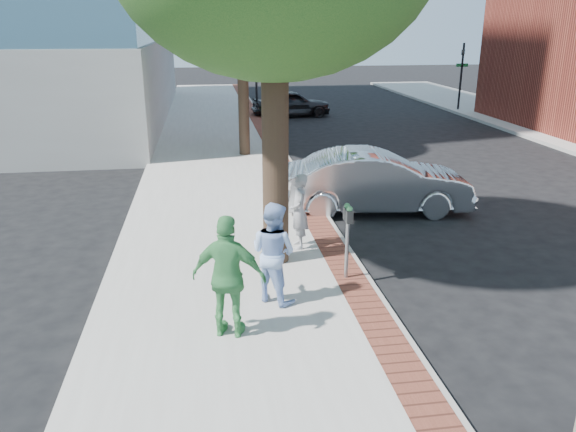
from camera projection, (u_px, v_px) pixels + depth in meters
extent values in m
plane|color=black|center=(323.00, 307.00, 9.95)|extent=(120.00, 120.00, 0.00)
cube|color=#9E9991|center=(222.00, 186.00, 17.21)|extent=(5.00, 60.00, 0.15)
cube|color=brown|center=(293.00, 180.00, 17.49)|extent=(0.60, 60.00, 0.01)
cube|color=gray|center=(304.00, 182.00, 17.56)|extent=(0.10, 60.00, 0.15)
cylinder|color=black|center=(256.00, 81.00, 30.06)|extent=(0.12, 0.12, 3.80)
imported|color=black|center=(256.00, 60.00, 29.70)|extent=(0.18, 0.15, 0.90)
cube|color=#1E7238|center=(256.00, 67.00, 29.83)|extent=(0.70, 0.03, 0.18)
cylinder|color=black|center=(461.00, 78.00, 31.66)|extent=(0.12, 0.12, 3.80)
imported|color=black|center=(463.00, 58.00, 31.31)|extent=(0.18, 0.15, 0.90)
cube|color=#1E7238|center=(462.00, 65.00, 31.43)|extent=(0.70, 0.03, 0.18)
cylinder|color=black|center=(275.00, 155.00, 10.89)|extent=(0.52, 0.52, 4.40)
cylinder|color=black|center=(244.00, 102.00, 20.45)|extent=(0.40, 0.40, 3.85)
ellipsoid|color=#123F18|center=(241.00, 7.00, 19.40)|extent=(4.80, 4.80, 3.94)
cylinder|color=gray|center=(347.00, 250.00, 10.59)|extent=(0.07, 0.07, 1.15)
cube|color=#2D3030|center=(349.00, 217.00, 10.28)|extent=(0.12, 0.14, 0.24)
cube|color=#2D3030|center=(347.00, 214.00, 10.45)|extent=(0.12, 0.14, 0.24)
sphere|color=#3F8C4C|center=(350.00, 209.00, 10.23)|extent=(0.11, 0.11, 0.11)
sphere|color=#3F8C4C|center=(347.00, 206.00, 10.40)|extent=(0.11, 0.11, 0.11)
imported|color=#999A9E|center=(299.00, 211.00, 12.01)|extent=(0.40, 0.60, 1.63)
imported|color=#96B4E8|center=(273.00, 252.00, 9.65)|extent=(1.10, 1.09, 1.79)
imported|color=#459852|center=(229.00, 277.00, 8.50)|extent=(1.24, 0.81, 1.96)
imported|color=silver|center=(376.00, 182.00, 14.85)|extent=(5.11, 2.27, 1.63)
imported|color=black|center=(291.00, 103.00, 30.37)|extent=(4.34, 2.06, 1.43)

